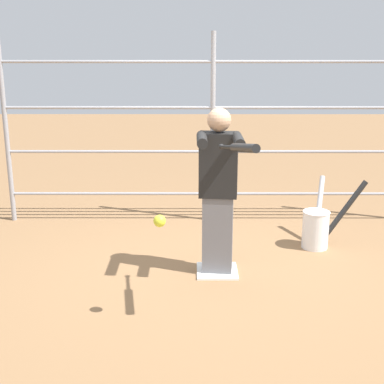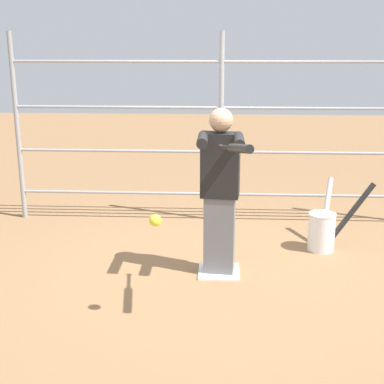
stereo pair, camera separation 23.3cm
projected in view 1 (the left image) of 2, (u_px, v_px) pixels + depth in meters
name	position (u px, v px, depth m)	size (l,w,h in m)	color
ground_plane	(217.00, 272.00, 5.29)	(24.00, 24.00, 0.00)	olive
home_plate	(217.00, 271.00, 5.29)	(0.40, 0.40, 0.02)	white
fence_backstop	(213.00, 130.00, 6.52)	(5.12, 0.06, 2.32)	#939399
batter	(218.00, 187.00, 5.04)	(0.41, 0.57, 1.62)	slate
baseball_bat_swinging	(241.00, 148.00, 4.03)	(0.26, 0.82, 0.19)	black
softball_in_flight	(160.00, 221.00, 4.10)	(0.10, 0.10, 0.10)	yellow
bat_bucket	(318.00, 227.00, 5.88)	(0.73, 0.70, 0.74)	white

